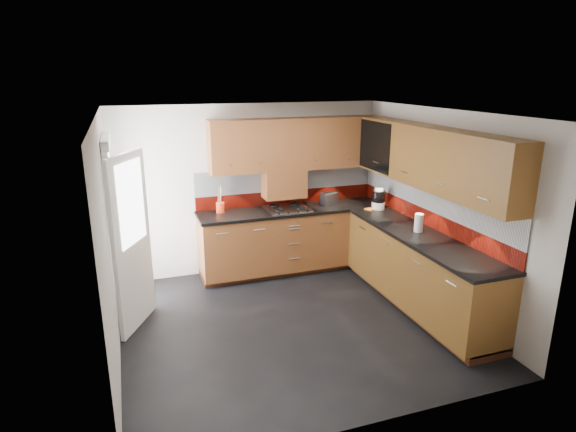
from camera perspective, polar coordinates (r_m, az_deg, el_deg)
name	(u,v)px	position (r m, az deg, el deg)	size (l,w,h in m)	color
room	(293,198)	(5.18, 0.54, 2.12)	(4.00, 3.80, 2.64)	black
base_cabinets	(349,256)	(6.53, 7.26, -4.69)	(2.70, 3.20, 0.95)	brown
countertop	(350,222)	(6.36, 7.37, -0.69)	(2.72, 3.22, 0.04)	black
backsplash	(358,195)	(6.57, 8.34, 2.46)	(2.70, 3.20, 0.54)	#681009
upper_cabinets	(362,151)	(6.30, 8.81, 7.68)	(2.50, 3.20, 0.72)	brown
extractor_hood	(284,184)	(6.87, -0.50, 3.86)	(0.60, 0.33, 0.40)	brown
glass_cabinet	(384,144)	(6.77, 11.33, 8.39)	(0.32, 0.80, 0.66)	black
back_door	(122,235)	(5.75, -19.10, -2.19)	(0.42, 1.19, 2.04)	white
gas_hob	(288,208)	(6.80, -0.04, 0.90)	(0.60, 0.53, 0.05)	silver
utensil_pot	(220,206)	(6.70, -8.05, 1.19)	(0.11, 0.11, 0.41)	red
toaster	(329,198)	(7.11, 4.89, 2.11)	(0.27, 0.21, 0.17)	silver
food_processor	(378,199)	(6.92, 10.67, 1.95)	(0.18, 0.18, 0.31)	white
paper_towel	(419,223)	(6.03, 15.24, -0.79)	(0.11, 0.11, 0.22)	white
orange_cloth	(370,209)	(6.89, 9.70, 0.80)	(0.13, 0.11, 0.01)	orange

